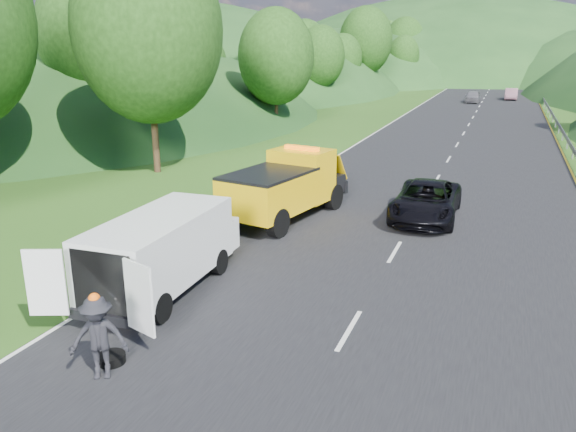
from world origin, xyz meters
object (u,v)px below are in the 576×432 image
at_px(tow_truck, 286,185).
at_px(white_van, 163,249).
at_px(spare_tire, 112,363).
at_px(child, 187,271).
at_px(worker, 103,377).
at_px(passing_suv, 425,219).
at_px(woman, 184,253).
at_px(suitcase, 139,262).

bearing_deg(tow_truck, white_van, -83.73).
distance_m(white_van, spare_tire, 4.17).
xyz_separation_m(white_van, child, (-0.17, 1.47, -1.29)).
bearing_deg(worker, spare_tire, 78.70).
distance_m(worker, passing_suv, 15.08).
bearing_deg(worker, woman, 79.05).
relative_size(suitcase, passing_suv, 0.11).
xyz_separation_m(tow_truck, suitcase, (-2.21, -7.10, -1.07)).
xyz_separation_m(white_van, worker, (1.24, -4.36, -1.29)).
distance_m(woman, suitcase, 2.04).
bearing_deg(woman, passing_suv, -63.04).
bearing_deg(spare_tire, tow_truck, 92.04).
distance_m(worker, suitcase, 6.01).
relative_size(child, passing_suv, 0.19).
distance_m(woman, passing_suv, 10.05).
bearing_deg(worker, tow_truck, 63.56).
bearing_deg(white_van, suitcase, 147.19).
xyz_separation_m(worker, passing_suv, (4.79, 14.29, 0.00)).
height_order(child, suitcase, suitcase).
relative_size(woman, child, 1.54).
bearing_deg(child, spare_tire, -54.81).
height_order(worker, passing_suv, worker).
relative_size(tow_truck, white_van, 1.06).
relative_size(child, spare_tire, 1.65).
bearing_deg(passing_suv, suitcase, -130.84).
relative_size(tow_truck, suitcase, 11.16).
xyz_separation_m(child, passing_suv, (6.20, 8.47, 0.00)).
distance_m(tow_truck, suitcase, 7.52).
relative_size(white_van, worker, 3.50).
height_order(worker, spare_tire, worker).
bearing_deg(child, white_van, -61.31).
distance_m(tow_truck, woman, 5.61).
distance_m(tow_truck, worker, 12.50).
bearing_deg(tow_truck, woman, -98.54).
bearing_deg(child, woman, 146.55).
bearing_deg(white_van, tow_truck, 83.53).
bearing_deg(woman, suitcase, 150.78).
xyz_separation_m(white_van, woman, (-1.16, 2.91, -1.29)).
bearing_deg(white_van, passing_suv, 56.79).
height_order(woman, passing_suv, woman).
bearing_deg(spare_tire, passing_suv, 70.13).
xyz_separation_m(tow_truck, child, (-0.81, -6.58, -1.38)).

